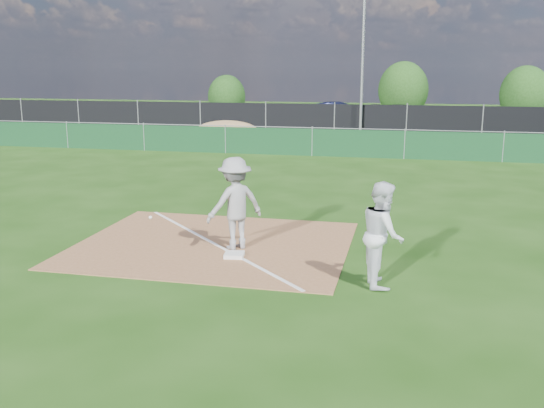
{
  "coord_description": "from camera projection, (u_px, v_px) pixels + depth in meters",
  "views": [
    {
      "loc": [
        4.15,
        -11.43,
        3.92
      ],
      "look_at": [
        1.34,
        1.0,
        1.0
      ],
      "focal_mm": 40.0,
      "sensor_mm": 36.0,
      "label": 1
    }
  ],
  "objects": [
    {
      "name": "car_left",
      "position": [
        265.0,
        115.0,
        39.84
      ],
      "size": [
        4.53,
        2.73,
        1.44
      ],
      "primitive_type": "imported",
      "rotation": [
        0.0,
        0.0,
        1.83
      ],
      "color": "#A6A9AE",
      "rests_on": "parking_lot"
    },
    {
      "name": "first_base",
      "position": [
        234.0,
        255.0,
        12.64
      ],
      "size": [
        0.44,
        0.44,
        0.08
      ],
      "primitive_type": "cube",
      "rotation": [
        0.0,
        0.0,
        0.13
      ],
      "color": "white",
      "rests_on": "infield_dirt"
    },
    {
      "name": "parking_lot",
      "position": [
        343.0,
        127.0,
        39.26
      ],
      "size": [
        46.0,
        9.0,
        0.01
      ],
      "primitive_type": "cube",
      "color": "black",
      "rests_on": "ground"
    },
    {
      "name": "car_right",
      "position": [
        407.0,
        117.0,
        38.48
      ],
      "size": [
        5.49,
        3.63,
        1.48
      ],
      "primitive_type": "imported",
      "rotation": [
        0.0,
        0.0,
        1.24
      ],
      "color": "black",
      "rests_on": "parking_lot"
    },
    {
      "name": "tree_mid",
      "position": [
        403.0,
        90.0,
        43.81
      ],
      "size": [
        3.57,
        3.57,
        4.24
      ],
      "color": "#382316",
      "rests_on": "ground"
    },
    {
      "name": "infield_dirt",
      "position": [
        214.0,
        244.0,
        13.58
      ],
      "size": [
        6.0,
        5.0,
        0.02
      ],
      "primitive_type": "cube",
      "color": "brown",
      "rests_on": "ground"
    },
    {
      "name": "ground",
      "position": [
        290.0,
        175.0,
        22.14
      ],
      "size": [
        90.0,
        90.0,
        0.0
      ],
      "primitive_type": "plane",
      "color": "#1B420E",
      "rests_on": "ground"
    },
    {
      "name": "car_mid",
      "position": [
        338.0,
        115.0,
        38.64
      ],
      "size": [
        5.17,
        2.47,
        1.64
      ],
      "primitive_type": "imported",
      "rotation": [
        0.0,
        0.0,
        1.42
      ],
      "color": "black",
      "rests_on": "parking_lot"
    },
    {
      "name": "foul_line",
      "position": [
        214.0,
        243.0,
        13.58
      ],
      "size": [
        5.01,
        5.01,
        0.01
      ],
      "primitive_type": "cube",
      "rotation": [
        0.0,
        0.0,
        0.79
      ],
      "color": "white",
      "rests_on": "infield_dirt"
    },
    {
      "name": "tree_right",
      "position": [
        525.0,
        94.0,
        41.05
      ],
      "size": [
        3.33,
        3.33,
        3.94
      ],
      "color": "#382316",
      "rests_on": "ground"
    },
    {
      "name": "tree_left",
      "position": [
        227.0,
        97.0,
        44.66
      ],
      "size": [
        2.75,
        2.75,
        3.27
      ],
      "color": "#382316",
      "rests_on": "ground"
    },
    {
      "name": "play_at_first",
      "position": [
        235.0,
        203.0,
        13.04
      ],
      "size": [
        2.73,
        1.43,
        2.0
      ],
      "color": "#A1A1A3",
      "rests_on": "infield_dirt"
    },
    {
      "name": "green_fence",
      "position": [
        312.0,
        142.0,
        26.76
      ],
      "size": [
        44.0,
        0.05,
        1.2
      ],
      "primitive_type": "cube",
      "color": "#0F371B",
      "rests_on": "ground"
    },
    {
      "name": "black_fence",
      "position": [
        334.0,
        120.0,
        34.3
      ],
      "size": [
        46.0,
        0.04,
        1.8
      ],
      "primitive_type": "cube",
      "color": "black",
      "rests_on": "ground"
    },
    {
      "name": "dirt_mound",
      "position": [
        227.0,
        132.0,
        31.17
      ],
      "size": [
        3.38,
        2.6,
        1.17
      ],
      "primitive_type": "ellipsoid",
      "color": "#9D7A4B",
      "rests_on": "ground"
    },
    {
      "name": "light_pole",
      "position": [
        362.0,
        64.0,
        33.0
      ],
      "size": [
        0.16,
        0.16,
        8.0
      ],
      "primitive_type": "cylinder",
      "color": "slate",
      "rests_on": "ground"
    },
    {
      "name": "runner",
      "position": [
        382.0,
        234.0,
        10.89
      ],
      "size": [
        0.9,
        1.06,
        1.92
      ],
      "primitive_type": "imported",
      "rotation": [
        0.0,
        0.0,
        1.77
      ],
      "color": "white",
      "rests_on": "ground"
    }
  ]
}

